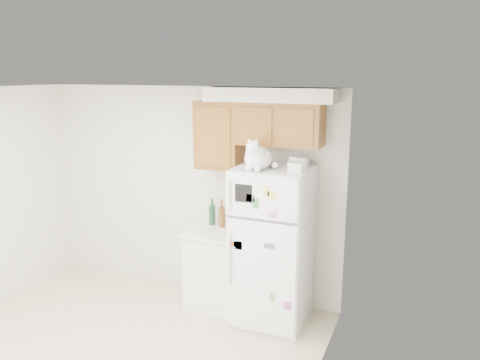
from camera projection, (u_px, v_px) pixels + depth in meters
The scene contains 8 objects.
room_shell at pixel (102, 190), 3.98m from camera, with size 3.84×4.04×2.52m.
refrigerator at pixel (272, 246), 4.98m from camera, with size 0.76×0.78×1.70m.
base_counter at pixel (217, 267), 5.39m from camera, with size 0.64×0.64×0.92m.
cat at pixel (257, 157), 4.67m from camera, with size 0.33×0.48×0.34m.
storage_box_back at pixel (299, 162), 4.85m from camera, with size 0.18×0.13×0.10m, color white.
storage_box_front at pixel (297, 167), 4.59m from camera, with size 0.15×0.11×0.09m, color white.
bottle_green at pixel (212, 211), 5.43m from camera, with size 0.07×0.07×0.32m, color #19381E, non-canonical shape.
bottle_amber at pixel (222, 213), 5.34m from camera, with size 0.08×0.08×0.32m, color #593814, non-canonical shape.
Camera 1 is at (2.69, -2.87, 2.65)m, focal length 35.00 mm.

